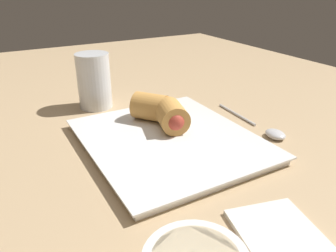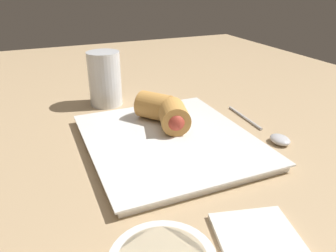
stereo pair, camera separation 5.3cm
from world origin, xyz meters
TOP-DOWN VIEW (x-y plane):
  - table_surface at (0.00, 0.00)cm, footprint 180.00×140.00cm
  - serving_plate at (-2.33, 0.15)cm, footprint 30.44×26.51cm
  - roll_front_left at (-0.30, -1.82)cm, footprint 7.38×6.37cm
  - roll_front_right at (5.28, -0.90)cm, footprint 7.83×7.61cm
  - spoon at (-7.60, -17.63)cm, footprint 18.96×3.26cm
  - napkin at (-26.92, -0.37)cm, footprint 12.09×10.97cm
  - drinking_glass at (20.60, 5.04)cm, footprint 6.95×6.95cm

SIDE VIEW (x-z plane):
  - table_surface at x=0.00cm, z-range 0.00..2.00cm
  - napkin at x=-26.92cm, z-range 2.00..2.60cm
  - spoon at x=-7.60cm, z-range 1.93..3.30cm
  - serving_plate at x=-2.33cm, z-range 2.01..3.51cm
  - roll_front_left at x=-0.30cm, z-range 3.50..8.48cm
  - roll_front_right at x=5.28cm, z-range 3.50..8.48cm
  - drinking_glass at x=20.60cm, z-range 2.00..13.54cm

